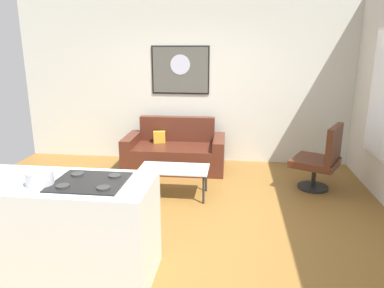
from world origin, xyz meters
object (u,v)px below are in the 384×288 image
object	(u,v)px
coffee_table	(174,170)
couch	(175,152)
armchair	(321,159)
wall_painting	(180,70)
mixing_bowl	(40,178)

from	to	relation	value
coffee_table	couch	bearing A→B (deg)	98.86
armchair	wall_painting	distance (m)	2.76
couch	wall_painting	distance (m)	1.43
armchair	coffee_table	bearing A→B (deg)	-167.12
coffee_table	mixing_bowl	xyz separation A→B (m)	(-0.77, -1.99, 0.60)
couch	wall_painting	xyz separation A→B (m)	(0.03, 0.51, 1.34)
armchair	mixing_bowl	bearing A→B (deg)	-138.88
coffee_table	wall_painting	size ratio (longest dim) A/B	0.94
mixing_bowl	wall_painting	bearing A→B (deg)	80.50
wall_painting	mixing_bowl	bearing A→B (deg)	-99.50
coffee_table	armchair	size ratio (longest dim) A/B	0.98
coffee_table	mixing_bowl	bearing A→B (deg)	-111.17
couch	mixing_bowl	xyz separation A→B (m)	(-0.59, -3.16, 0.69)
coffee_table	armchair	bearing A→B (deg)	12.88
couch	wall_painting	world-z (taller)	wall_painting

